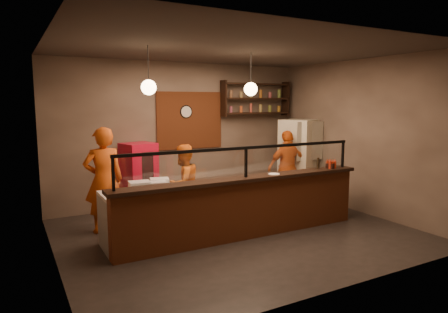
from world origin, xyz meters
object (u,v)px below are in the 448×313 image
cook_mid (183,184)px  fridge (299,159)px  pepper_mill (318,163)px  wall_clock (186,112)px  cook_left (104,180)px  cook_right (288,167)px  condiment_caddy (331,166)px  red_cooler (139,178)px  pizza_dough (221,181)px

cook_mid → fridge: bearing=166.6°
pepper_mill → wall_clock: bearing=119.5°
cook_left → cook_right: size_ratio=1.12×
cook_mid → condiment_caddy: (2.53, -1.28, 0.34)m
wall_clock → cook_mid: (-0.72, -1.49, -1.33)m
cook_mid → cook_right: 2.68m
fridge → red_cooler: (-3.72, 0.67, -0.22)m
red_cooler → pizza_dough: red_cooler is taller
cook_right → pizza_dough: bearing=29.6°
cook_mid → red_cooler: size_ratio=1.04×
cook_right → red_cooler: size_ratio=1.14×
wall_clock → fridge: wall_clock is taller
cook_mid → red_cooler: 1.29m
wall_clock → red_cooler: (-1.22, -0.31, -1.36)m
condiment_caddy → cook_right: bearing=84.8°
cook_right → condiment_caddy: cook_right is taller
condiment_caddy → pepper_mill: bearing=168.6°
cook_mid → red_cooler: cook_mid is taller
red_cooler → condiment_caddy: red_cooler is taller
cook_left → cook_right: 4.10m
cook_left → cook_mid: (1.43, -0.21, -0.18)m
wall_clock → cook_mid: bearing=-115.6°
cook_right → wall_clock: bearing=-25.4°
cook_left → pizza_dough: (1.90, -0.87, -0.04)m
red_cooler → pizza_dough: (0.97, -1.84, 0.17)m
pepper_mill → condiment_caddy: bearing=-11.4°
condiment_caddy → wall_clock: bearing=123.2°
wall_clock → pizza_dough: 2.48m
cook_left → red_cooler: bearing=-131.2°
cook_left → red_cooler: (0.93, 0.97, -0.21)m
fridge → red_cooler: size_ratio=1.30×
wall_clock → cook_mid: size_ratio=0.20×
red_cooler → condiment_caddy: (3.04, -2.46, 0.37)m
cook_mid → pepper_mill: bearing=129.1°
cook_mid → pizza_dough: size_ratio=2.91×
cook_right → fridge: bearing=-145.8°
cook_left → condiment_caddy: (3.96, -1.49, 0.16)m
cook_right → pizza_dough: size_ratio=3.20×
cook_right → pepper_mill: 1.55m
wall_clock → cook_mid: 2.13m
wall_clock → cook_right: (1.95, -1.26, -1.26)m
wall_clock → pepper_mill: 3.26m
fridge → pizza_dough: bearing=178.5°
cook_left → condiment_caddy: cook_left is taller
cook_left → condiment_caddy: 4.24m
wall_clock → cook_left: size_ratio=0.16×
condiment_caddy → fridge: bearing=69.0°
cook_right → pepper_mill: cook_right is taller
cook_right → fridge: size_ratio=0.88×
cook_left → pepper_mill: size_ratio=8.81×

